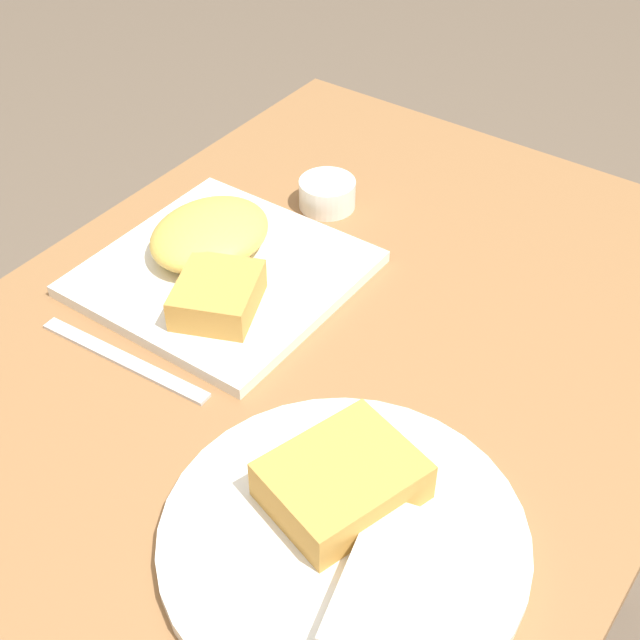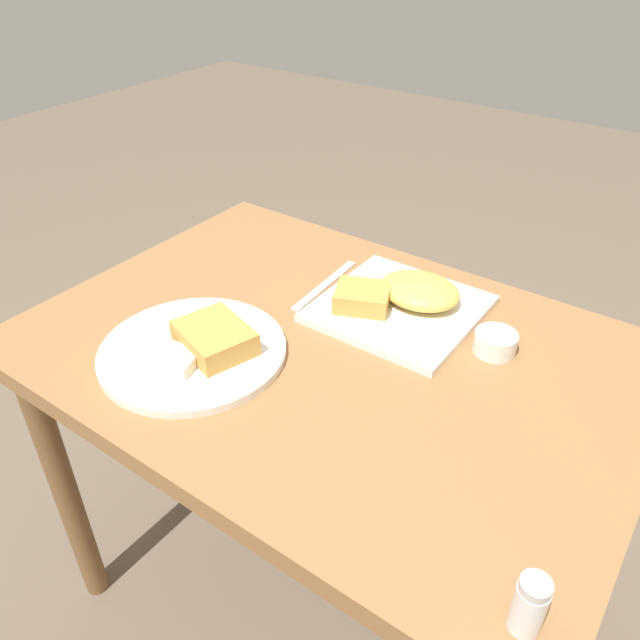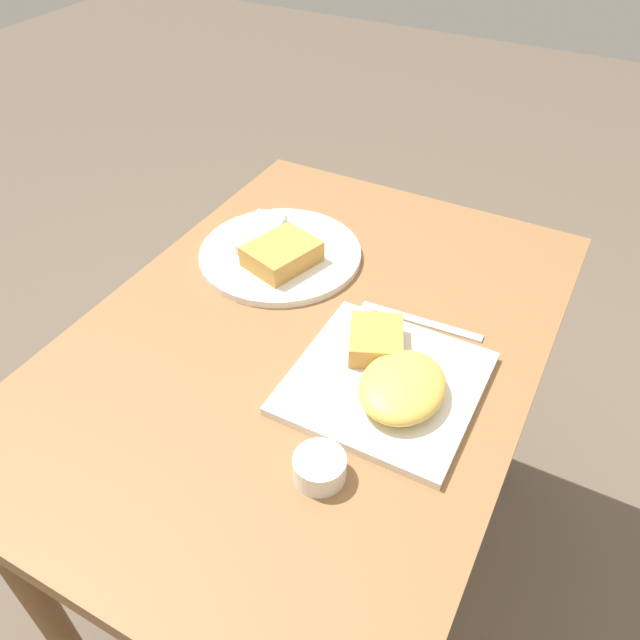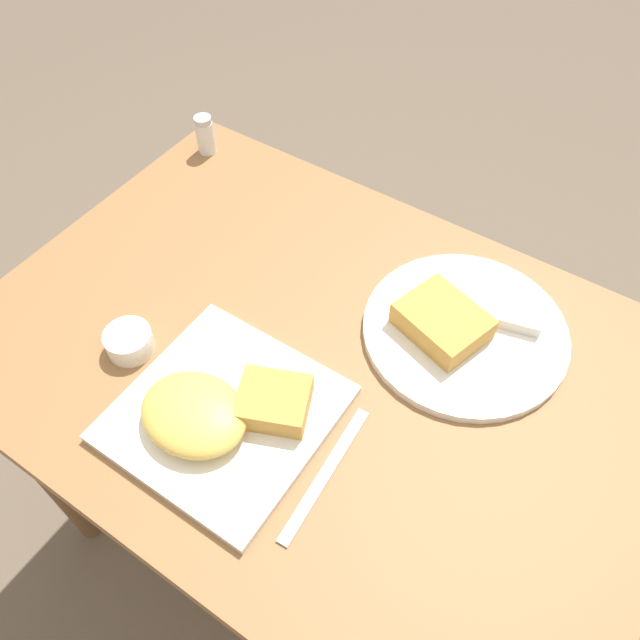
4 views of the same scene
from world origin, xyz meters
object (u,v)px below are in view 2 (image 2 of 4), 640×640
sauce_ramekin (495,342)px  butter_knife (325,285)px  plate_square_near (402,300)px  plate_oval_far (195,348)px  salt_shaker (529,608)px

sauce_ramekin → butter_knife: size_ratio=0.33×
plate_square_near → sauce_ramekin: bearing=174.1°
plate_square_near → plate_oval_far: plate_square_near is taller
plate_oval_far → salt_shaker: 0.62m
salt_shaker → butter_knife: salt_shaker is taller
salt_shaker → butter_knife: bearing=-37.8°
plate_oval_far → butter_knife: 0.31m
butter_knife → plate_oval_far: bearing=-11.7°
plate_square_near → sauce_ramekin: (-0.19, 0.02, -0.00)m
plate_square_near → butter_knife: size_ratio=1.28×
salt_shaker → butter_knife: 0.71m
plate_square_near → sauce_ramekin: 0.19m
plate_oval_far → salt_shaker: salt_shaker is taller
plate_square_near → plate_oval_far: bearing=56.7°
plate_square_near → salt_shaker: bearing=131.6°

